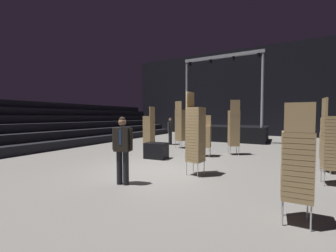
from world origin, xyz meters
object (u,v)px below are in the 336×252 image
at_px(chair_stack_front_right, 297,164).
at_px(chair_stack_mid_right, 149,129).
at_px(stage_riser, 226,132).
at_px(chair_stack_rear_left, 234,128).
at_px(chair_stack_mid_centre, 180,125).
at_px(man_with_tie, 122,146).
at_px(chair_stack_rear_right, 205,136).
at_px(chair_stack_rear_centre, 195,134).
at_px(crew_worker_near_stage, 170,129).
at_px(chair_stack_front_left, 331,145).
at_px(chair_stack_mid_left, 333,142).
at_px(equipment_road_case, 156,151).

xyz_separation_m(chair_stack_front_right, chair_stack_mid_right, (-6.04, 4.79, 0.13)).
distance_m(stage_riser, chair_stack_rear_left, 6.27).
relative_size(stage_riser, chair_stack_mid_centre, 2.29).
distance_m(man_with_tie, chair_stack_rear_right, 4.69).
height_order(chair_stack_rear_left, chair_stack_rear_centre, same).
bearing_deg(chair_stack_mid_right, crew_worker_near_stage, 6.88).
xyz_separation_m(man_with_tie, chair_stack_front_left, (4.93, 3.92, -0.13)).
distance_m(chair_stack_front_left, chair_stack_mid_right, 7.21).
xyz_separation_m(chair_stack_mid_left, chair_stack_rear_left, (-3.05, 3.14, 0.13)).
height_order(chair_stack_mid_right, equipment_road_case, chair_stack_mid_right).
distance_m(chair_stack_front_right, chair_stack_rear_centre, 3.12).
relative_size(chair_stack_front_right, chair_stack_mid_centre, 0.77).
bearing_deg(chair_stack_mid_right, chair_stack_rear_left, -72.79).
xyz_separation_m(stage_riser, chair_stack_rear_right, (0.72, -7.01, 0.30)).
height_order(chair_stack_front_right, chair_stack_mid_centre, chair_stack_mid_centre).
bearing_deg(chair_stack_mid_centre, chair_stack_front_right, -42.11).
distance_m(chair_stack_front_left, crew_worker_near_stage, 8.12).
relative_size(chair_stack_front_right, chair_stack_rear_right, 1.09).
relative_size(chair_stack_mid_right, crew_worker_near_stage, 1.33).
bearing_deg(stage_riser, chair_stack_rear_centre, -82.14).
bearing_deg(man_with_tie, equipment_road_case, -86.06).
xyz_separation_m(chair_stack_front_right, chair_stack_mid_left, (0.92, 2.68, 0.13)).
relative_size(chair_stack_rear_centre, equipment_road_case, 2.75).
distance_m(chair_stack_mid_centre, crew_worker_near_stage, 1.53).
height_order(chair_stack_mid_right, chair_stack_mid_centre, chair_stack_mid_centre).
bearing_deg(chair_stack_rear_left, chair_stack_front_left, -53.80).
height_order(stage_riser, chair_stack_rear_left, stage_riser).
bearing_deg(stage_riser, crew_worker_near_stage, -118.96).
xyz_separation_m(man_with_tie, chair_stack_mid_centre, (-1.32, 6.33, 0.29)).
bearing_deg(chair_stack_rear_left, stage_riser, 80.15).
height_order(chair_stack_mid_left, chair_stack_mid_centre, chair_stack_mid_centre).
distance_m(chair_stack_front_right, chair_stack_rear_right, 5.73).
height_order(man_with_tie, chair_stack_mid_centre, chair_stack_mid_centre).
xyz_separation_m(chair_stack_mid_left, chair_stack_mid_right, (-6.96, 2.11, 0.00)).
distance_m(man_with_tie, chair_stack_rear_left, 5.90).
bearing_deg(chair_stack_front_left, chair_stack_mid_left, -42.31).
distance_m(chair_stack_mid_left, crew_worker_near_stage, 8.62).
bearing_deg(man_with_tie, chair_stack_rear_centre, -140.51).
distance_m(chair_stack_mid_left, chair_stack_mid_right, 7.27).
bearing_deg(crew_worker_near_stage, man_with_tie, 11.68).
bearing_deg(chair_stack_mid_centre, chair_stack_mid_right, -108.75).
distance_m(chair_stack_mid_left, chair_stack_rear_right, 4.57).
xyz_separation_m(crew_worker_near_stage, equipment_road_case, (1.47, -4.06, -0.62)).
xyz_separation_m(man_with_tie, chair_stack_mid_right, (-2.25, 4.62, 0.12)).
xyz_separation_m(chair_stack_rear_right, chair_stack_rear_centre, (0.65, -2.92, 0.34)).
relative_size(chair_stack_front_right, chair_stack_mid_left, 0.89).
distance_m(chair_stack_rear_left, chair_stack_rear_centre, 3.95).
xyz_separation_m(chair_stack_front_left, chair_stack_rear_centre, (-3.61, -2.20, 0.38)).
bearing_deg(crew_worker_near_stage, chair_stack_mid_centre, 42.57).
bearing_deg(chair_stack_mid_right, chair_stack_rear_right, -87.18).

